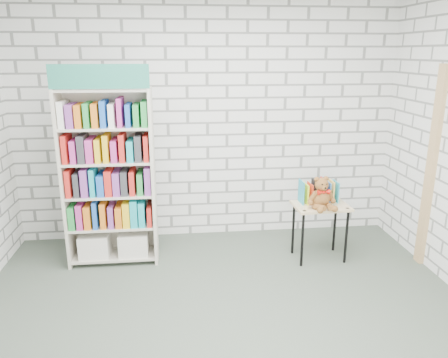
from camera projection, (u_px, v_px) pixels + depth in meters
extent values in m
plane|color=#424D41|center=(227.00, 327.00, 3.64)|extent=(4.50, 4.50, 0.00)
cube|color=silver|center=(207.00, 123.00, 5.16)|extent=(4.50, 0.02, 2.80)
cube|color=silver|center=(303.00, 325.00, 1.34)|extent=(4.50, 0.02, 2.80)
cube|color=beige|center=(65.00, 180.00, 4.51)|extent=(0.03, 0.36, 1.87)
cube|color=beige|center=(153.00, 177.00, 4.60)|extent=(0.03, 0.36, 1.87)
cube|color=beige|center=(112.00, 174.00, 4.72)|extent=(0.94, 0.02, 1.87)
cube|color=#277E68|center=(99.00, 77.00, 4.10)|extent=(0.94, 0.02, 0.23)
cube|color=beige|center=(116.00, 255.00, 4.80)|extent=(0.87, 0.34, 0.03)
cube|color=beige|center=(113.00, 225.00, 4.70)|extent=(0.87, 0.34, 0.03)
cube|color=beige|center=(111.00, 194.00, 4.60)|extent=(0.87, 0.34, 0.03)
cube|color=beige|center=(108.00, 161.00, 4.50)|extent=(0.87, 0.34, 0.03)
cube|color=beige|center=(106.00, 127.00, 4.40)|extent=(0.87, 0.34, 0.03)
cube|color=beige|center=(103.00, 90.00, 4.30)|extent=(0.87, 0.34, 0.03)
cube|color=silver|center=(95.00, 244.00, 4.74)|extent=(0.31, 0.30, 0.25)
cube|color=silver|center=(134.00, 242.00, 4.78)|extent=(0.31, 0.30, 0.25)
cube|color=blue|center=(112.00, 213.00, 4.65)|extent=(0.87, 0.30, 0.25)
cube|color=green|center=(110.00, 182.00, 4.55)|extent=(0.87, 0.30, 0.25)
cube|color=orange|center=(107.00, 148.00, 4.45)|extent=(0.87, 0.30, 0.25)
cube|color=#BF338C|center=(105.00, 114.00, 4.35)|extent=(0.87, 0.30, 0.25)
cube|color=#D3B37E|center=(321.00, 206.00, 4.70)|extent=(0.60, 0.43, 0.03)
cylinder|color=black|center=(302.00, 240.00, 4.60)|extent=(0.03, 0.03, 0.60)
cylinder|color=black|center=(293.00, 229.00, 4.90)|extent=(0.03, 0.03, 0.60)
cylinder|color=black|center=(346.00, 237.00, 4.68)|extent=(0.03, 0.03, 0.60)
cylinder|color=black|center=(335.00, 226.00, 4.97)|extent=(0.03, 0.03, 0.60)
cylinder|color=black|center=(304.00, 211.00, 4.52)|extent=(0.04, 0.04, 0.01)
cylinder|color=black|center=(348.00, 208.00, 4.59)|extent=(0.04, 0.04, 0.01)
cube|color=teal|center=(301.00, 192.00, 4.72)|extent=(0.02, 0.18, 0.24)
cube|color=#EDFF28|center=(306.00, 192.00, 4.73)|extent=(0.02, 0.18, 0.24)
cube|color=red|center=(310.00, 192.00, 4.74)|extent=(0.02, 0.18, 0.24)
cube|color=black|center=(314.00, 192.00, 4.74)|extent=(0.02, 0.18, 0.24)
cube|color=silver|center=(318.00, 191.00, 4.75)|extent=(0.02, 0.18, 0.24)
cube|color=red|center=(323.00, 191.00, 4.76)|extent=(0.02, 0.18, 0.24)
cube|color=#3275BE|center=(327.00, 191.00, 4.77)|extent=(0.02, 0.18, 0.24)
cube|color=#F0BB50|center=(331.00, 191.00, 4.77)|extent=(0.02, 0.18, 0.24)
cube|color=teal|center=(336.00, 191.00, 4.78)|extent=(0.02, 0.18, 0.24)
ellipsoid|color=brown|center=(321.00, 198.00, 4.59)|extent=(0.20, 0.17, 0.20)
sphere|color=brown|center=(322.00, 185.00, 4.55)|extent=(0.14, 0.14, 0.14)
sphere|color=brown|center=(317.00, 179.00, 4.53)|extent=(0.05, 0.05, 0.05)
sphere|color=brown|center=(326.00, 179.00, 4.56)|extent=(0.05, 0.05, 0.05)
sphere|color=brown|center=(324.00, 188.00, 4.50)|extent=(0.06, 0.06, 0.06)
sphere|color=black|center=(322.00, 185.00, 4.48)|extent=(0.02, 0.02, 0.02)
sphere|color=black|center=(327.00, 184.00, 4.49)|extent=(0.02, 0.02, 0.02)
sphere|color=black|center=(325.00, 188.00, 4.47)|extent=(0.02, 0.02, 0.02)
cylinder|color=brown|center=(313.00, 197.00, 4.55)|extent=(0.10, 0.08, 0.14)
cylinder|color=brown|center=(330.00, 195.00, 4.59)|extent=(0.10, 0.09, 0.14)
sphere|color=brown|center=(311.00, 203.00, 4.54)|extent=(0.06, 0.06, 0.06)
sphere|color=brown|center=(333.00, 201.00, 4.60)|extent=(0.06, 0.06, 0.06)
cylinder|color=brown|center=(319.00, 207.00, 4.51)|extent=(0.12, 0.16, 0.08)
cylinder|color=brown|center=(330.00, 206.00, 4.53)|extent=(0.09, 0.16, 0.08)
sphere|color=brown|center=(320.00, 210.00, 4.44)|extent=(0.07, 0.07, 0.07)
sphere|color=brown|center=(335.00, 209.00, 4.48)|extent=(0.07, 0.07, 0.07)
cone|color=red|center=(321.00, 192.00, 4.51)|extent=(0.06, 0.06, 0.05)
cone|color=red|center=(327.00, 192.00, 4.52)|extent=(0.06, 0.06, 0.05)
sphere|color=red|center=(324.00, 192.00, 4.51)|extent=(0.03, 0.03, 0.03)
cube|color=tan|center=(431.00, 169.00, 4.49)|extent=(0.05, 0.12, 2.10)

